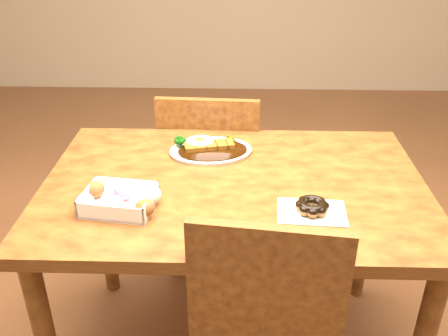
{
  "coord_description": "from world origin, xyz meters",
  "views": [
    {
      "loc": [
        0.01,
        -1.36,
        1.54
      ],
      "look_at": [
        -0.03,
        -0.02,
        0.81
      ],
      "focal_mm": 40.0,
      "sensor_mm": 36.0,
      "label": 1
    }
  ],
  "objects_px": {
    "donut_box": "(119,199)",
    "pon_de_ring": "(312,206)",
    "table": "(234,208)",
    "chair_far": "(212,174)",
    "katsu_curry_plate": "(209,149)"
  },
  "relations": [
    {
      "from": "chair_far",
      "to": "pon_de_ring",
      "type": "bearing_deg",
      "value": 117.97
    },
    {
      "from": "katsu_curry_plate",
      "to": "table",
      "type": "bearing_deg",
      "value": -66.25
    },
    {
      "from": "katsu_curry_plate",
      "to": "pon_de_ring",
      "type": "xyz_separation_m",
      "value": [
        0.31,
        -0.37,
        0.0
      ]
    },
    {
      "from": "table",
      "to": "donut_box",
      "type": "xyz_separation_m",
      "value": [
        -0.33,
        -0.16,
        0.13
      ]
    },
    {
      "from": "katsu_curry_plate",
      "to": "pon_de_ring",
      "type": "distance_m",
      "value": 0.48
    },
    {
      "from": "pon_de_ring",
      "to": "donut_box",
      "type": "bearing_deg",
      "value": 179.19
    },
    {
      "from": "chair_far",
      "to": "pon_de_ring",
      "type": "height_order",
      "value": "chair_far"
    },
    {
      "from": "pon_de_ring",
      "to": "table",
      "type": "bearing_deg",
      "value": 143.28
    },
    {
      "from": "donut_box",
      "to": "pon_de_ring",
      "type": "bearing_deg",
      "value": -0.81
    },
    {
      "from": "donut_box",
      "to": "pon_de_ring",
      "type": "xyz_separation_m",
      "value": [
        0.55,
        -0.01,
        -0.01
      ]
    },
    {
      "from": "katsu_curry_plate",
      "to": "donut_box",
      "type": "relative_size",
      "value": 1.31
    },
    {
      "from": "table",
      "to": "donut_box",
      "type": "height_order",
      "value": "donut_box"
    },
    {
      "from": "table",
      "to": "pon_de_ring",
      "type": "distance_m",
      "value": 0.3
    },
    {
      "from": "pon_de_ring",
      "to": "chair_far",
      "type": "bearing_deg",
      "value": 114.82
    },
    {
      "from": "table",
      "to": "pon_de_ring",
      "type": "bearing_deg",
      "value": -36.72
    }
  ]
}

